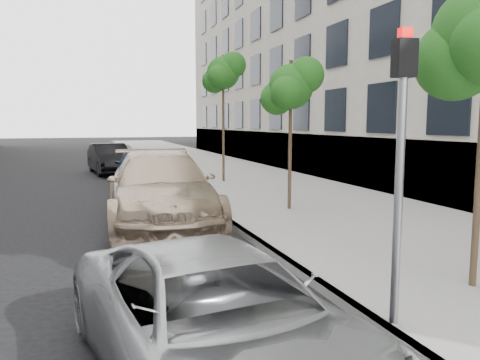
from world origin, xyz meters
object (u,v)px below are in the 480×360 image
suv (160,189)px  sedan_rear (121,154)px  tree_mid (292,87)px  minivan (217,322)px  tree_far (224,73)px  sedan_blue (140,167)px  sedan_black (110,159)px  signal_pole (401,145)px

suv → sedan_rear: (0.30, 17.85, -0.28)m
tree_mid → sedan_rear: (-3.33, 17.58, -2.85)m
minivan → tree_far: bearing=65.5°
tree_mid → tree_far: (-0.00, 6.50, 1.00)m
sedan_blue → sedan_black: bearing=106.7°
tree_far → sedan_blue: 5.00m
sedan_blue → sedan_rear: sedan_blue is taller
sedan_black → sedan_rear: bearing=73.1°
tree_far → tree_mid: bearing=-90.0°
minivan → sedan_rear: (0.90, 25.23, -0.03)m
tree_mid → signal_pole: 7.57m
minivan → sedan_blue: 14.77m
suv → sedan_rear: bearing=92.7°
suv → sedan_blue: 7.37m
sedan_rear → sedan_black: bearing=-108.5°
tree_mid → suv: bearing=-175.9°
tree_mid → sedan_blue: (-3.33, 7.10, -2.69)m
minivan → signal_pole: bearing=2.5°
suv → sedan_blue: (0.30, 7.36, -0.12)m
sedan_black → tree_far: bearing=-61.0°
tree_mid → sedan_black: (-4.22, 12.23, -2.72)m
signal_pole → suv: size_ratio=0.55×
signal_pole → tree_far: bearing=86.5°
sedan_blue → sedan_black: size_ratio=1.01×
minivan → sedan_rear: size_ratio=1.10×
minivan → sedan_rear: minivan is taller
signal_pole → suv: (-1.70, 6.96, -1.36)m
sedan_black → tree_mid: bearing=-78.4°
minivan → sedan_black: (0.00, 19.87, 0.10)m
tree_far → sedan_rear: tree_far is taller
tree_far → minivan: bearing=-106.6°
sedan_blue → suv: bearing=-85.6°
tree_mid → sedan_rear: 18.12m
minivan → sedan_blue: sedan_blue is taller
minivan → sedan_black: size_ratio=1.03×
signal_pole → sedan_rear: 24.90m
minivan → suv: suv is taller
minivan → suv: size_ratio=0.75×
tree_mid → suv: size_ratio=0.67×
signal_pole → sedan_rear: size_ratio=0.81×
tree_mid → minivan: size_ratio=0.89×
tree_mid → signal_pole: bearing=-104.9°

